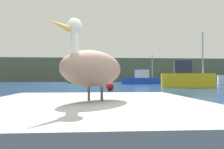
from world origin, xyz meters
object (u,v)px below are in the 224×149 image
Objects in this scene: fishing_boat_blue at (142,79)px; fishing_boat_yellow at (186,78)px; pelican at (92,68)px; fishing_boat_green at (85,78)px; mooring_buoy at (110,87)px.

fishing_boat_yellow is (1.32, -13.67, 0.17)m from fishing_boat_blue.
fishing_boat_yellow reaches higher than fishing_boat_blue.
fishing_boat_green is (-1.81, 38.49, -0.06)m from pelican.
fishing_boat_yellow is 8.86m from mooring_buoy.
fishing_boat_blue is at bearing 107.13° from fishing_boat_yellow.
mooring_buoy is (-7.46, -4.74, -0.60)m from fishing_boat_yellow.
fishing_boat_green is 22.93m from fishing_boat_yellow.
pelican is 2.25× the size of mooring_buoy.
mooring_buoy is at bearing -131.84° from fishing_boat_blue.
fishing_boat_blue is 19.42m from mooring_buoy.
pelican is at bearing -113.97° from fishing_boat_green.
fishing_boat_yellow reaches higher than pelican.
mooring_buoy is at bearing -135.94° from fishing_boat_yellow.
fishing_boat_yellow is at bearing -107.89° from fishing_boat_blue.
fishing_boat_blue is 11.87× the size of mooring_buoy.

